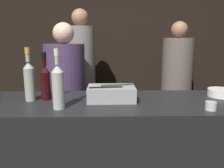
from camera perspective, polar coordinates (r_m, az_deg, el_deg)
wall_back_chalkboard at (r=3.45m, az=-0.86°, el=10.32°), size 6.40×0.06×2.80m
bar_counter at (r=1.81m, az=0.03°, el=-20.33°), size 2.53×0.67×1.03m
ice_bin_with_bottles at (r=1.60m, az=-0.16°, el=-2.27°), size 0.34×0.23×0.11m
bowl_white at (r=1.93m, az=26.66°, el=-2.00°), size 0.21×0.21×0.06m
candle_votive at (r=1.52m, az=24.41°, el=-5.21°), size 0.07×0.07×0.05m
red_wine_bottle_black_foil at (r=1.68m, az=-17.03°, el=0.84°), size 0.07×0.07×0.35m
white_wine_bottle at (r=1.43m, az=-13.91°, el=-0.25°), size 0.08×0.08×0.39m
rose_wine_bottle at (r=1.69m, az=-20.78°, el=1.19°), size 0.07×0.07×0.39m
person_in_hoodie at (r=2.83m, az=-7.94°, el=2.55°), size 0.35×0.35×1.84m
person_blond_tee at (r=2.34m, az=-11.91°, el=-2.85°), size 0.41×0.41×1.64m
person_grey_polo at (r=3.05m, az=16.48°, el=1.01°), size 0.40×0.40×1.70m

